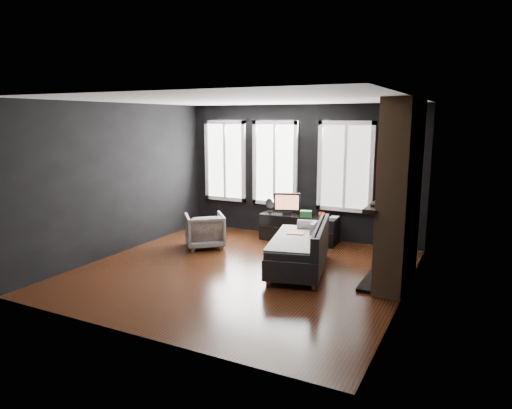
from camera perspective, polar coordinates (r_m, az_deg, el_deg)
The scene contains 18 objects.
floor at distance 7.45m, azimuth -1.74°, elevation -8.28°, with size 5.00×5.00×0.00m, color black.
ceiling at distance 7.05m, azimuth -1.87°, elevation 12.95°, with size 5.00×5.00×0.00m, color white.
wall_back at distance 9.38m, azimuth 5.53°, elevation 4.10°, with size 5.00×0.02×2.70m, color black.
wall_left at distance 8.59m, azimuth -16.63°, elevation 3.09°, with size 0.02×5.00×2.70m, color black.
wall_right at distance 6.34m, azimuth 18.47°, elevation 0.38°, with size 0.02×5.00×2.70m, color black.
windows at distance 9.45m, azimuth 2.97°, elevation 10.45°, with size 4.00×0.16×1.76m, color white, non-canonical shape.
fireplace at distance 6.95m, azimuth 17.58°, elevation 1.31°, with size 0.70×1.62×2.70m, color #93724C, non-canonical shape.
sofa at distance 7.41m, azimuth 5.35°, elevation -5.28°, with size 0.91×1.81×0.78m, color #242427, non-canonical shape.
stripe_pillow at distance 7.66m, azimuth 7.21°, elevation -3.44°, with size 0.08×0.32×0.32m, color gray.
armchair at distance 8.73m, azimuth -6.42°, elevation -3.04°, with size 0.69×0.65×0.71m, color silver.
media_console at distance 9.14m, azimuth 5.40°, elevation -2.97°, with size 1.55×0.48×0.53m, color black, non-canonical shape.
monitor at distance 9.14m, azimuth 3.89°, elevation 0.30°, with size 0.54×0.12×0.48m, color black, non-canonical shape.
desk_fan at distance 9.30m, azimuth 1.79°, elevation -0.06°, with size 0.21×0.21×0.30m, color #A8A8A8, non-canonical shape.
mug at distance 8.92m, azimuth 8.22°, elevation -1.22°, with size 0.13×0.10×0.13m, color #DC4519.
book at distance 8.95m, azimuth 9.31°, elevation -0.93°, with size 0.15×0.02×0.21m, color #C4B09B.
storage_box at distance 8.94m, azimuth 6.25°, elevation -1.16°, with size 0.22×0.14×0.12m, color #2B6F34.
mantel_vase at distance 7.43m, azimuth 16.24°, elevation 1.75°, with size 0.18×0.19×0.18m, color #EEB445.
mantel_clock at distance 6.48m, azimuth 14.56°, elevation -0.10°, with size 0.11×0.11×0.04m, color black.
Camera 1 is at (3.37, -6.18, 2.43)m, focal length 32.00 mm.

